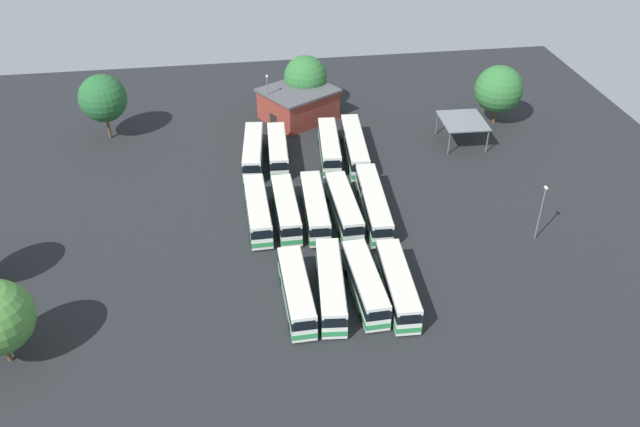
# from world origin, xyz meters

# --- Properties ---
(ground_plane) EXTENTS (110.84, 110.84, 0.00)m
(ground_plane) POSITION_xyz_m (0.00, 0.00, 0.00)
(ground_plane) COLOR black
(bus_row0_slot0) EXTENTS (12.56, 3.80, 3.61)m
(bus_row0_slot0) POSITION_xyz_m (-15.76, -6.75, 1.90)
(bus_row0_slot0) COLOR silver
(bus_row0_slot0) RESTS_ON ground_plane
(bus_row0_slot1) EXTENTS (11.66, 3.18, 3.61)m
(bus_row0_slot1) POSITION_xyz_m (-15.54, -3.26, 1.90)
(bus_row0_slot1) COLOR silver
(bus_row0_slot1) RESTS_ON ground_plane
(bus_row0_slot3) EXTENTS (12.70, 3.70, 3.61)m
(bus_row0_slot3) POSITION_xyz_m (-15.56, 4.26, 1.90)
(bus_row0_slot3) COLOR silver
(bus_row0_slot3) RESTS_ON ground_plane
(bus_row0_slot4) EXTENTS (14.78, 3.67, 3.61)m
(bus_row0_slot4) POSITION_xyz_m (-15.21, 7.93, 1.91)
(bus_row0_slot4) COLOR silver
(bus_row0_slot4) RESTS_ON ground_plane
(bus_row1_slot0) EXTENTS (12.31, 2.82, 3.61)m
(bus_row1_slot0) POSITION_xyz_m (-0.47, -7.17, 1.90)
(bus_row1_slot0) COLOR silver
(bus_row1_slot0) RESTS_ON ground_plane
(bus_row1_slot1) EXTENTS (11.78, 2.73, 3.61)m
(bus_row1_slot1) POSITION_xyz_m (-0.21, -3.65, 1.90)
(bus_row1_slot1) COLOR silver
(bus_row1_slot1) RESTS_ON ground_plane
(bus_row1_slot2) EXTENTS (12.66, 3.05, 3.61)m
(bus_row1_slot2) POSITION_xyz_m (-0.07, -0.04, 1.90)
(bus_row1_slot2) COLOR silver
(bus_row1_slot2) RESTS_ON ground_plane
(bus_row1_slot3) EXTENTS (12.30, 2.85, 3.61)m
(bus_row1_slot3) POSITION_xyz_m (0.40, 3.55, 1.90)
(bus_row1_slot3) COLOR silver
(bus_row1_slot3) RESTS_ON ground_plane
(bus_row1_slot4) EXTENTS (14.75, 3.43, 3.61)m
(bus_row1_slot4) POSITION_xyz_m (0.05, 7.38, 1.91)
(bus_row1_slot4) COLOR silver
(bus_row1_slot4) RESTS_ON ground_plane
(bus_row2_slot1) EXTENTS (11.75, 2.87, 3.61)m
(bus_row2_slot1) POSITION_xyz_m (15.44, -4.19, 1.90)
(bus_row2_slot1) COLOR silver
(bus_row2_slot1) RESTS_ON ground_plane
(bus_row2_slot2) EXTENTS (12.86, 3.78, 3.61)m
(bus_row2_slot2) POSITION_xyz_m (15.02, -0.48, 1.91)
(bus_row2_slot2) COLOR silver
(bus_row2_slot2) RESTS_ON ground_plane
(bus_row2_slot3) EXTENTS (11.65, 3.00, 3.61)m
(bus_row2_slot3) POSITION_xyz_m (15.19, 3.22, 1.90)
(bus_row2_slot3) COLOR silver
(bus_row2_slot3) RESTS_ON ground_plane
(bus_row2_slot4) EXTENTS (12.15, 3.10, 3.61)m
(bus_row2_slot4) POSITION_xyz_m (15.90, 6.57, 1.90)
(bus_row2_slot4) COLOR silver
(bus_row2_slot4) RESTS_ON ground_plane
(depot_building) EXTENTS (13.55, 14.04, 5.04)m
(depot_building) POSITION_xyz_m (-29.37, 1.39, 2.54)
(depot_building) COLOR maroon
(depot_building) RESTS_ON ground_plane
(maintenance_shelter) EXTENTS (7.57, 6.64, 3.82)m
(maintenance_shelter) POSITION_xyz_m (-17.28, 24.79, 3.61)
(maintenance_shelter) COLOR slate
(maintenance_shelter) RESTS_ON ground_plane
(lamp_post_mid_lot) EXTENTS (0.56, 0.28, 7.44)m
(lamp_post_mid_lot) POSITION_xyz_m (7.90, 25.77, 4.13)
(lamp_post_mid_lot) COLOR slate
(lamp_post_mid_lot) RESTS_ON ground_plane
(lamp_post_far_corner) EXTENTS (0.56, 0.28, 8.24)m
(lamp_post_far_corner) POSITION_xyz_m (-27.94, -3.58, 4.54)
(lamp_post_far_corner) COLOR slate
(lamp_post_far_corner) RESTS_ON ground_plane
(tree_south_edge) EXTENTS (7.06, 7.06, 9.15)m
(tree_south_edge) POSITION_xyz_m (-32.74, 3.04, 5.61)
(tree_south_edge) COLOR brown
(tree_south_edge) RESTS_ON ground_plane
(tree_east_edge) EXTENTS (7.12, 7.12, 10.16)m
(tree_east_edge) POSITION_xyz_m (-26.81, -28.24, 6.59)
(tree_east_edge) COLOR brown
(tree_east_edge) RESTS_ON ground_plane
(tree_west_edge) EXTENTS (7.45, 7.45, 9.50)m
(tree_west_edge) POSITION_xyz_m (-23.08, 32.28, 5.77)
(tree_west_edge) COLOR brown
(tree_west_edge) RESTS_ON ground_plane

